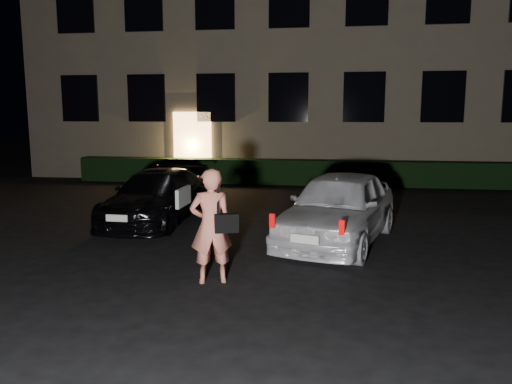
# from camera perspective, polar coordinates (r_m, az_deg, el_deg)

# --- Properties ---
(ground) EXTENTS (80.00, 80.00, 0.00)m
(ground) POSITION_cam_1_polar(r_m,az_deg,el_deg) (7.39, -3.73, -10.44)
(ground) COLOR black
(ground) RESTS_ON ground
(building) EXTENTS (20.00, 8.11, 12.00)m
(building) POSITION_cam_1_polar(r_m,az_deg,el_deg) (22.14, 4.72, 18.18)
(building) COLOR #6B5D4C
(building) RESTS_ON ground
(hedge) EXTENTS (15.00, 0.70, 0.85)m
(hedge) POSITION_cam_1_polar(r_m,az_deg,el_deg) (17.49, 3.51, 2.31)
(hedge) COLOR black
(hedge) RESTS_ON ground
(sedan) EXTENTS (1.76, 4.11, 1.16)m
(sedan) POSITION_cam_1_polar(r_m,az_deg,el_deg) (11.60, -11.28, -0.49)
(sedan) COLOR black
(sedan) RESTS_ON ground
(hatch) EXTENTS (2.68, 4.32, 1.37)m
(hatch) POSITION_cam_1_polar(r_m,az_deg,el_deg) (9.64, 9.45, -1.72)
(hatch) COLOR white
(hatch) RESTS_ON ground
(man) EXTENTS (0.78, 0.58, 1.69)m
(man) POSITION_cam_1_polar(r_m,az_deg,el_deg) (7.25, -5.10, -3.88)
(man) COLOR #DC7760
(man) RESTS_ON ground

